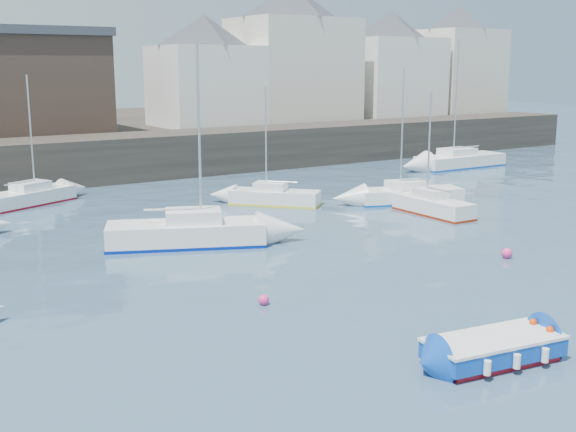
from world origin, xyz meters
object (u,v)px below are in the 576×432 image
blue_dinghy (493,348)px  buoy_far (183,224)px  buoy_mid (507,258)px  sailboat_h (28,197)px  sailboat_f (274,197)px  sailboat_g (460,160)px  buoy_near (264,305)px  sailboat_d (409,195)px  sailboat_b (187,232)px  sailboat_c (433,205)px

blue_dinghy → buoy_far: (0.34, 20.15, -0.40)m
buoy_mid → sailboat_h: bearing=121.3°
sailboat_f → buoy_mid: size_ratio=14.92×
sailboat_g → buoy_near: 35.60m
sailboat_d → sailboat_f: (-6.83, 3.70, 0.00)m
sailboat_b → sailboat_c: (13.78, -0.97, -0.09)m
sailboat_b → buoy_near: 8.82m
sailboat_g → sailboat_h: (-31.85, 2.34, -0.07)m
blue_dinghy → sailboat_d: 22.81m
blue_dinghy → buoy_mid: size_ratio=8.92×
sailboat_g → buoy_mid: bearing=-132.1°
sailboat_b → sailboat_c: sailboat_b is taller
buoy_far → sailboat_f: bearing=15.8°
blue_dinghy → sailboat_f: bearing=72.8°
blue_dinghy → sailboat_b: sailboat_b is taller
buoy_far → blue_dinghy: bearing=-91.0°
sailboat_f → blue_dinghy: bearing=-107.2°
sailboat_f → sailboat_h: size_ratio=0.91×
sailboat_h → buoy_mid: size_ratio=16.36×
buoy_near → buoy_mid: buoy_mid is taller
sailboat_c → sailboat_f: bearing=129.0°
sailboat_b → sailboat_c: bearing=-4.0°
sailboat_b → sailboat_h: sailboat_b is taller
buoy_near → buoy_mid: (11.42, -0.38, 0.00)m
buoy_mid → sailboat_b: bearing=138.0°
buoy_near → sailboat_f: bearing=56.9°
buoy_mid → buoy_far: size_ratio=1.30×
buoy_mid → buoy_far: buoy_mid is taller
sailboat_b → sailboat_f: sailboat_b is taller
sailboat_h → buoy_mid: 26.30m
sailboat_b → sailboat_f: size_ratio=1.34×
buoy_near → sailboat_d: bearing=33.7°
sailboat_c → sailboat_h: (-17.33, 14.37, -0.01)m
sailboat_h → sailboat_g: bearing=-4.2°
sailboat_c → buoy_far: (-12.07, 5.06, -0.49)m
blue_dinghy → sailboat_b: bearing=94.9°
sailboat_d → buoy_mid: (-4.93, -11.30, -0.46)m
blue_dinghy → sailboat_b: (-1.37, 16.06, 0.18)m
buoy_far → buoy_near: bearing=-103.3°
blue_dinghy → buoy_far: 20.16m
buoy_mid → blue_dinghy: bearing=-141.4°
sailboat_h → buoy_far: (5.27, -9.31, -0.47)m
sailboat_c → sailboat_h: sailboat_h is taller
sailboat_f → sailboat_h: (-11.75, 7.48, 0.01)m
sailboat_g → buoy_mid: size_ratio=21.74×
sailboat_h → sailboat_f: bearing=-32.5°
sailboat_g → sailboat_b: bearing=-158.7°
sailboat_c → sailboat_h: bearing=140.3°
sailboat_b → sailboat_g: size_ratio=0.92×
sailboat_b → buoy_mid: size_ratio=19.98×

